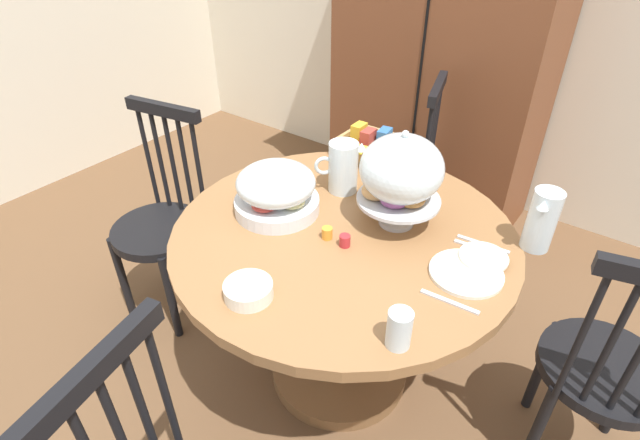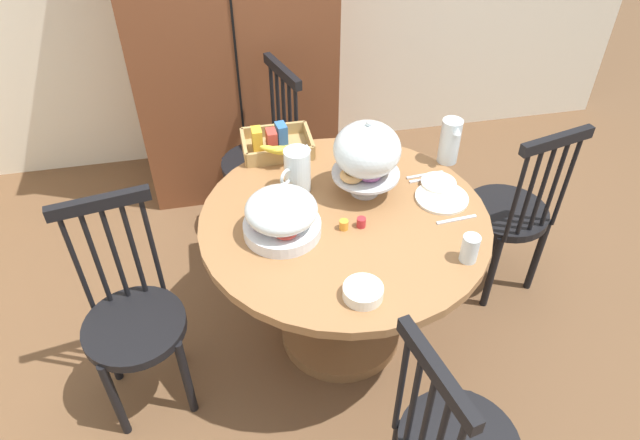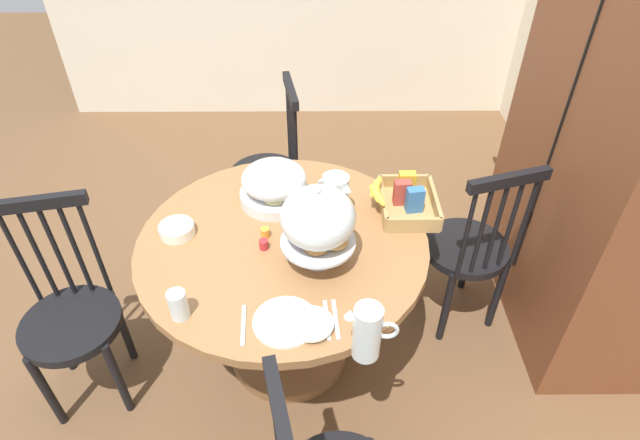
{
  "view_description": "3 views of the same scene",
  "coord_description": "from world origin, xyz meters",
  "px_view_note": "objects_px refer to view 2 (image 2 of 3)",
  "views": [
    {
      "loc": [
        0.8,
        -1.03,
        1.71
      ],
      "look_at": [
        -0.02,
        0.09,
        0.74
      ],
      "focal_mm": 27.42,
      "sensor_mm": 36.0,
      "label": 1
    },
    {
      "loc": [
        -0.37,
        -1.6,
        2.23
      ],
      "look_at": [
        -0.02,
        0.09,
        0.74
      ],
      "focal_mm": 32.35,
      "sensor_mm": 36.0,
      "label": 2
    },
    {
      "loc": [
        1.61,
        0.23,
        2.12
      ],
      "look_at": [
        0.08,
        0.24,
        0.84
      ],
      "focal_mm": 29.09,
      "sensor_mm": 36.0,
      "label": 3
    }
  ],
  "objects_px": {
    "windsor_chair_near_window": "(134,322)",
    "windsor_chair_facing_door": "(509,215)",
    "fruit_platter_covered": "(282,216)",
    "orange_juice_pitcher": "(297,172)",
    "windsor_chair_far_side": "(263,163)",
    "pastry_stand_with_dome": "(367,153)",
    "wooden_armoire": "(231,26)",
    "china_plate_small": "(439,183)",
    "milk_pitcher": "(449,143)",
    "dining_table": "(343,256)",
    "cereal_basket": "(275,144)",
    "cereal_bowl": "(363,292)",
    "drinking_glass": "(470,248)",
    "china_plate_large": "(442,198)"
  },
  "relations": [
    {
      "from": "dining_table",
      "to": "china_plate_large",
      "type": "relative_size",
      "value": 5.28
    },
    {
      "from": "pastry_stand_with_dome",
      "to": "orange_juice_pitcher",
      "type": "relative_size",
      "value": 1.77
    },
    {
      "from": "windsor_chair_far_side",
      "to": "orange_juice_pitcher",
      "type": "height_order",
      "value": "windsor_chair_far_side"
    },
    {
      "from": "china_plate_large",
      "to": "cereal_basket",
      "type": "bearing_deg",
      "value": 142.45
    },
    {
      "from": "windsor_chair_facing_door",
      "to": "cereal_basket",
      "type": "relative_size",
      "value": 3.09
    },
    {
      "from": "windsor_chair_facing_door",
      "to": "china_plate_large",
      "type": "xyz_separation_m",
      "value": [
        -0.44,
        -0.15,
        0.29
      ]
    },
    {
      "from": "orange_juice_pitcher",
      "to": "china_plate_large",
      "type": "bearing_deg",
      "value": -17.71
    },
    {
      "from": "milk_pitcher",
      "to": "cereal_basket",
      "type": "bearing_deg",
      "value": 163.64
    },
    {
      "from": "pastry_stand_with_dome",
      "to": "china_plate_small",
      "type": "xyz_separation_m",
      "value": [
        0.32,
        -0.02,
        -0.18
      ]
    },
    {
      "from": "drinking_glass",
      "to": "dining_table",
      "type": "bearing_deg",
      "value": 139.75
    },
    {
      "from": "fruit_platter_covered",
      "to": "milk_pitcher",
      "type": "distance_m",
      "value": 0.87
    },
    {
      "from": "cereal_bowl",
      "to": "drinking_glass",
      "type": "relative_size",
      "value": 1.27
    },
    {
      "from": "fruit_platter_covered",
      "to": "orange_juice_pitcher",
      "type": "bearing_deg",
      "value": 67.74
    },
    {
      "from": "windsor_chair_facing_door",
      "to": "pastry_stand_with_dome",
      "type": "height_order",
      "value": "pastry_stand_with_dome"
    },
    {
      "from": "china_plate_large",
      "to": "cereal_bowl",
      "type": "bearing_deg",
      "value": -135.2
    },
    {
      "from": "china_plate_large",
      "to": "dining_table",
      "type": "bearing_deg",
      "value": -175.84
    },
    {
      "from": "windsor_chair_near_window",
      "to": "china_plate_small",
      "type": "bearing_deg",
      "value": 10.58
    },
    {
      "from": "windsor_chair_far_side",
      "to": "pastry_stand_with_dome",
      "type": "xyz_separation_m",
      "value": [
        0.36,
        -0.71,
        0.48
      ]
    },
    {
      "from": "pastry_stand_with_dome",
      "to": "cereal_basket",
      "type": "relative_size",
      "value": 1.09
    },
    {
      "from": "windsor_chair_near_window",
      "to": "windsor_chair_facing_door",
      "type": "bearing_deg",
      "value": 10.09
    },
    {
      "from": "windsor_chair_facing_door",
      "to": "drinking_glass",
      "type": "xyz_separation_m",
      "value": [
        -0.48,
        -0.51,
        0.34
      ]
    },
    {
      "from": "pastry_stand_with_dome",
      "to": "milk_pitcher",
      "type": "xyz_separation_m",
      "value": [
        0.42,
        0.15,
        -0.1
      ]
    },
    {
      "from": "orange_juice_pitcher",
      "to": "drinking_glass",
      "type": "relative_size",
      "value": 1.77
    },
    {
      "from": "fruit_platter_covered",
      "to": "china_plate_small",
      "type": "height_order",
      "value": "fruit_platter_covered"
    },
    {
      "from": "windsor_chair_near_window",
      "to": "cereal_basket",
      "type": "distance_m",
      "value": 0.98
    },
    {
      "from": "dining_table",
      "to": "cereal_basket",
      "type": "height_order",
      "value": "cereal_basket"
    },
    {
      "from": "dining_table",
      "to": "windsor_chair_far_side",
      "type": "relative_size",
      "value": 1.19
    },
    {
      "from": "windsor_chair_near_window",
      "to": "pastry_stand_with_dome",
      "type": "bearing_deg",
      "value": 15.12
    },
    {
      "from": "windsor_chair_far_side",
      "to": "milk_pitcher",
      "type": "xyz_separation_m",
      "value": [
        0.78,
        -0.56,
        0.38
      ]
    },
    {
      "from": "windsor_chair_near_window",
      "to": "cereal_bowl",
      "type": "height_order",
      "value": "windsor_chair_near_window"
    },
    {
      "from": "fruit_platter_covered",
      "to": "cereal_basket",
      "type": "bearing_deg",
      "value": 84.35
    },
    {
      "from": "pastry_stand_with_dome",
      "to": "windsor_chair_far_side",
      "type": "bearing_deg",
      "value": 116.64
    },
    {
      "from": "milk_pitcher",
      "to": "cereal_basket",
      "type": "distance_m",
      "value": 0.78
    },
    {
      "from": "drinking_glass",
      "to": "windsor_chair_far_side",
      "type": "bearing_deg",
      "value": 117.83
    },
    {
      "from": "wooden_armoire",
      "to": "orange_juice_pitcher",
      "type": "relative_size",
      "value": 10.09
    },
    {
      "from": "wooden_armoire",
      "to": "windsor_chair_far_side",
      "type": "height_order",
      "value": "wooden_armoire"
    },
    {
      "from": "china_plate_large",
      "to": "drinking_glass",
      "type": "bearing_deg",
      "value": -95.54
    },
    {
      "from": "windsor_chair_facing_door",
      "to": "cereal_basket",
      "type": "bearing_deg",
      "value": 162.96
    },
    {
      "from": "windsor_chair_facing_door",
      "to": "orange_juice_pitcher",
      "type": "relative_size",
      "value": 5.02
    },
    {
      "from": "cereal_basket",
      "to": "windsor_chair_far_side",
      "type": "bearing_deg",
      "value": 95.57
    },
    {
      "from": "wooden_armoire",
      "to": "cereal_bowl",
      "type": "height_order",
      "value": "wooden_armoire"
    },
    {
      "from": "windsor_chair_facing_door",
      "to": "cereal_bowl",
      "type": "relative_size",
      "value": 6.96
    },
    {
      "from": "wooden_armoire",
      "to": "china_plate_small",
      "type": "bearing_deg",
      "value": -59.94
    },
    {
      "from": "windsor_chair_far_side",
      "to": "pastry_stand_with_dome",
      "type": "height_order",
      "value": "pastry_stand_with_dome"
    },
    {
      "from": "windsor_chair_facing_door",
      "to": "fruit_platter_covered",
      "type": "relative_size",
      "value": 3.25
    },
    {
      "from": "orange_juice_pitcher",
      "to": "cereal_bowl",
      "type": "height_order",
      "value": "orange_juice_pitcher"
    },
    {
      "from": "wooden_armoire",
      "to": "pastry_stand_with_dome",
      "type": "height_order",
      "value": "wooden_armoire"
    },
    {
      "from": "pastry_stand_with_dome",
      "to": "drinking_glass",
      "type": "height_order",
      "value": "pastry_stand_with_dome"
    },
    {
      "from": "windsor_chair_far_side",
      "to": "china_plate_large",
      "type": "bearing_deg",
      "value": -51.33
    },
    {
      "from": "windsor_chair_far_side",
      "to": "drinking_glass",
      "type": "height_order",
      "value": "windsor_chair_far_side"
    }
  ]
}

